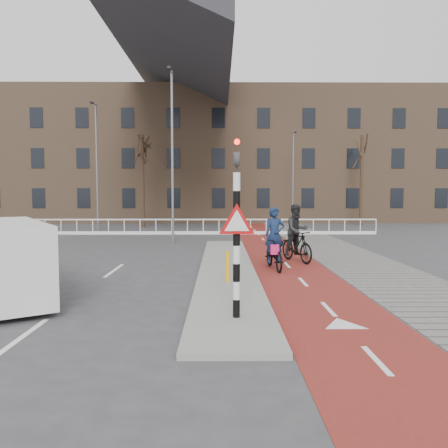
{
  "coord_description": "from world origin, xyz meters",
  "views": [
    {
      "loc": [
        -0.92,
        -10.58,
        2.59
      ],
      "look_at": [
        -0.79,
        5.0,
        1.5
      ],
      "focal_mm": 35.0,
      "sensor_mm": 36.0,
      "label": 1
    }
  ],
  "objects": [
    {
      "name": "tree_right",
      "position": [
        10.55,
        24.84,
        3.63
      ],
      "size": [
        0.27,
        0.27,
        7.26
      ],
      "primitive_type": "cylinder",
      "color": "black",
      "rests_on": "ground"
    },
    {
      "name": "streetlight_near",
      "position": [
        -3.4,
        12.2,
        4.42
      ],
      "size": [
        0.12,
        0.12,
        8.85
      ],
      "primitive_type": "cylinder",
      "color": "slate",
      "rests_on": "ground"
    },
    {
      "name": "traffic_signal",
      "position": [
        -0.6,
        -2.02,
        1.99
      ],
      "size": [
        0.8,
        0.8,
        3.68
      ],
      "color": "black",
      "rests_on": "curb_island"
    },
    {
      "name": "van",
      "position": [
        -6.18,
        -0.23,
        1.01
      ],
      "size": [
        3.85,
        4.74,
        1.92
      ],
      "rotation": [
        0.0,
        0.0,
        0.55
      ],
      "color": "silver",
      "rests_on": "ground"
    },
    {
      "name": "tree_mid",
      "position": [
        -6.86,
        22.97,
        3.5
      ],
      "size": [
        0.29,
        0.29,
        7.0
      ],
      "primitive_type": "cylinder",
      "color": "black",
      "rests_on": "ground"
    },
    {
      "name": "curb_island",
      "position": [
        -0.7,
        4.0,
        0.06
      ],
      "size": [
        1.8,
        16.0,
        0.12
      ],
      "primitive_type": "cube",
      "color": "gray",
      "rests_on": "ground"
    },
    {
      "name": "cyclist_near",
      "position": [
        0.92,
        4.12,
        0.72
      ],
      "size": [
        0.95,
        2.12,
        2.11
      ],
      "rotation": [
        0.0,
        0.0,
        0.12
      ],
      "color": "black",
      "rests_on": "bike_lane"
    },
    {
      "name": "bike_lane",
      "position": [
        1.5,
        10.0,
        0.01
      ],
      "size": [
        2.5,
        60.0,
        0.01
      ],
      "primitive_type": "cube",
      "color": "maroon",
      "rests_on": "ground"
    },
    {
      "name": "streetlight_left",
      "position": [
        -9.59,
        20.32,
        4.43
      ],
      "size": [
        0.12,
        0.12,
        8.86
      ],
      "primitive_type": "cylinder",
      "color": "slate",
      "rests_on": "ground"
    },
    {
      "name": "bollard",
      "position": [
        -0.72,
        1.52,
        0.55
      ],
      "size": [
        0.12,
        0.12,
        0.86
      ],
      "primitive_type": "cylinder",
      "color": "#F5B20D",
      "rests_on": "curb_island"
    },
    {
      "name": "sidewalk",
      "position": [
        4.3,
        10.0,
        0.01
      ],
      "size": [
        3.0,
        60.0,
        0.01
      ],
      "primitive_type": "cube",
      "color": "slate",
      "rests_on": "ground"
    },
    {
      "name": "townhouse_row",
      "position": [
        -3.0,
        32.0,
        7.81
      ],
      "size": [
        46.0,
        10.0,
        15.9
      ],
      "color": "#7F6047",
      "rests_on": "ground"
    },
    {
      "name": "streetlight_right",
      "position": [
        4.87,
        24.23,
        3.73
      ],
      "size": [
        0.12,
        0.12,
        7.46
      ],
      "primitive_type": "cylinder",
      "color": "slate",
      "rests_on": "ground"
    },
    {
      "name": "cyclist_far",
      "position": [
        1.95,
        5.71,
        0.91
      ],
      "size": [
        1.32,
        2.12,
        2.17
      ],
      "rotation": [
        0.0,
        0.0,
        0.39
      ],
      "color": "black",
      "rests_on": "bike_lane"
    },
    {
      "name": "ground",
      "position": [
        0.0,
        0.0,
        0.0
      ],
      "size": [
        120.0,
        120.0,
        0.0
      ],
      "primitive_type": "plane",
      "color": "#38383A",
      "rests_on": "ground"
    },
    {
      "name": "railing",
      "position": [
        -5.0,
        17.0,
        0.31
      ],
      "size": [
        28.0,
        0.1,
        0.99
      ],
      "color": "silver",
      "rests_on": "ground"
    }
  ]
}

